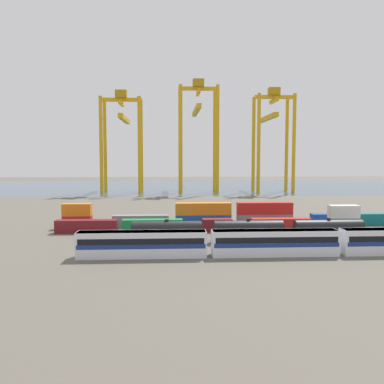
{
  "coord_description": "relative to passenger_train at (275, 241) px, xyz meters",
  "views": [
    {
      "loc": [
        -8.68,
        -81.52,
        14.76
      ],
      "look_at": [
        -3.31,
        16.6,
        6.68
      ],
      "focal_mm": 37.82,
      "sensor_mm": 36.0,
      "label": 1
    }
  ],
  "objects": [
    {
      "name": "ground_plane",
      "position": [
        -7.31,
        61.28,
        -2.14
      ],
      "size": [
        420.0,
        420.0,
        0.0
      ],
      "primitive_type": "plane",
      "color": "#5B564C"
    },
    {
      "name": "harbour_water",
      "position": [
        -7.31,
        152.74,
        -2.14
      ],
      "size": [
        400.0,
        110.0,
        0.01
      ],
      "primitive_type": "cube",
      "color": "#384C60",
      "rests_on": "ground_plane"
    },
    {
      "name": "passenger_train",
      "position": [
        0.0,
        0.0,
        0.0
      ],
      "size": [
        59.8,
        3.14,
        3.9
      ],
      "color": "silver",
      "rests_on": "ground_plane"
    },
    {
      "name": "freight_tank_row",
      "position": [
        -2.15,
        9.8,
        -0.15
      ],
      "size": [
        41.11,
        2.79,
        4.25
      ],
      "color": "#232326",
      "rests_on": "ground_plane"
    },
    {
      "name": "shipping_container_0",
      "position": [
        -32.72,
        20.71,
        -0.84
      ],
      "size": [
        12.1,
        2.44,
        2.6
      ],
      "primitive_type": "cube",
      "color": "maroon",
      "rests_on": "ground_plane"
    },
    {
      "name": "shipping_container_1",
      "position": [
        -19.58,
        20.71,
        -0.84
      ],
      "size": [
        12.1,
        2.44,
        2.6
      ],
      "primitive_type": "cube",
      "color": "#197538",
      "rests_on": "ground_plane"
    },
    {
      "name": "shipping_container_2",
      "position": [
        -6.44,
        20.71,
        -0.84
      ],
      "size": [
        6.04,
        2.44,
        2.6
      ],
      "primitive_type": "cube",
      "color": "maroon",
      "rests_on": "ground_plane"
    },
    {
      "name": "shipping_container_3",
      "position": [
        6.7,
        20.71,
        -0.84
      ],
      "size": [
        12.1,
        2.44,
        2.6
      ],
      "primitive_type": "cube",
      "color": "#AD211C",
      "rests_on": "ground_plane"
    },
    {
      "name": "shipping_container_4",
      "position": [
        19.84,
        20.71,
        -0.84
      ],
      "size": [
        6.04,
        2.44,
        2.6
      ],
      "primitive_type": "cube",
      "color": "#146066",
      "rests_on": "ground_plane"
    },
    {
      "name": "shipping_container_5",
      "position": [
        19.84,
        20.71,
        1.76
      ],
      "size": [
        6.04,
        2.44,
        2.6
      ],
      "primitive_type": "cube",
      "color": "silver",
      "rests_on": "shipping_container_4"
    },
    {
      "name": "shipping_container_6",
      "position": [
        -35.91,
        26.97,
        -0.84
      ],
      "size": [
        6.04,
        2.44,
        2.6
      ],
      "primitive_type": "cube",
      "color": "#AD211C",
      "rests_on": "ground_plane"
    },
    {
      "name": "shipping_container_7",
      "position": [
        -35.91,
        26.97,
        1.76
      ],
      "size": [
        6.04,
        2.44,
        2.6
      ],
      "primitive_type": "cube",
      "color": "orange",
      "rests_on": "shipping_container_6"
    },
    {
      "name": "shipping_container_8",
      "position": [
        -22.34,
        26.97,
        -0.84
      ],
      "size": [
        12.1,
        2.44,
        2.6
      ],
      "primitive_type": "cube",
      "color": "slate",
      "rests_on": "ground_plane"
    },
    {
      "name": "shipping_container_9",
      "position": [
        -8.77,
        26.97,
        -0.84
      ],
      "size": [
        12.1,
        2.44,
        2.6
      ],
      "primitive_type": "cube",
      "color": "#1C4299",
      "rests_on": "ground_plane"
    },
    {
      "name": "shipping_container_10",
      "position": [
        -8.77,
        26.97,
        1.76
      ],
      "size": [
        12.1,
        2.44,
        2.6
      ],
      "primitive_type": "cube",
      "color": "orange",
      "rests_on": "shipping_container_9"
    },
    {
      "name": "shipping_container_11",
      "position": [
        4.8,
        26.97,
        -0.84
      ],
      "size": [
        12.1,
        2.44,
        2.6
      ],
      "primitive_type": "cube",
      "color": "slate",
      "rests_on": "ground_plane"
    },
    {
      "name": "shipping_container_12",
      "position": [
        4.8,
        26.97,
        1.76
      ],
      "size": [
        12.1,
        2.44,
        2.6
      ],
      "primitive_type": "cube",
      "color": "#AD211C",
      "rests_on": "shipping_container_11"
    },
    {
      "name": "shipping_container_13",
      "position": [
        18.37,
        26.97,
        -0.84
      ],
      "size": [
        6.04,
        2.44,
        2.6
      ],
      "primitive_type": "cube",
      "color": "#1C4299",
      "rests_on": "ground_plane"
    },
    {
      "name": "shipping_container_14",
      "position": [
        31.94,
        26.97,
        -0.84
      ],
      "size": [
        12.1,
        2.44,
        2.6
      ],
      "primitive_type": "cube",
      "color": "#146066",
      "rests_on": "ground_plane"
    },
    {
      "name": "gantry_crane_west",
      "position": [
        -36.79,
        120.1,
        24.95
      ],
      "size": [
        17.68,
        34.07,
        44.14
      ],
      "color": "gold",
      "rests_on": "ground_plane"
    },
    {
      "name": "gantry_crane_central",
      "position": [
        -3.5,
        120.4,
        27.95
      ],
      "size": [
        17.29,
        37.35,
        49.16
      ],
      "color": "gold",
      "rests_on": "ground_plane"
    },
    {
      "name": "gantry_crane_east",
      "position": [
        29.8,
        120.15,
        25.8
      ],
      "size": [
        16.96,
        35.01,
        45.83
      ],
      "color": "gold",
      "rests_on": "ground_plane"
    }
  ]
}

